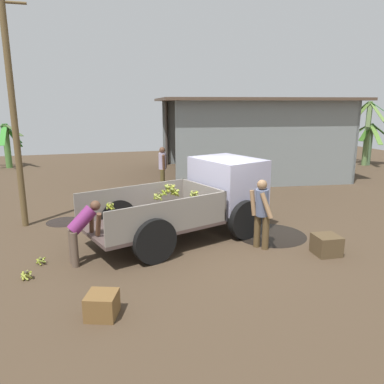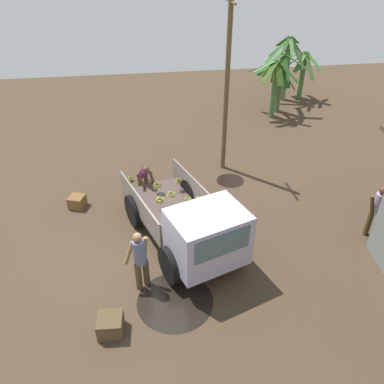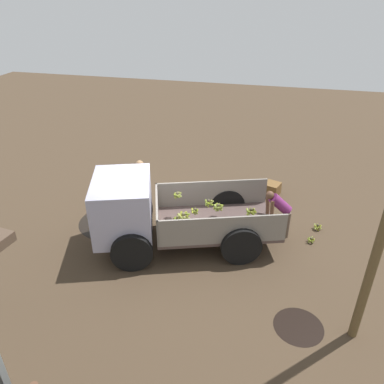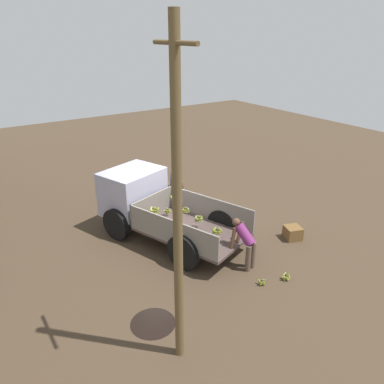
{
  "view_description": "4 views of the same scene",
  "coord_description": "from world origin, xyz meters",
  "px_view_note": "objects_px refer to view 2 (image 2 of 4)",
  "views": [
    {
      "loc": [
        -2.89,
        -8.57,
        3.38
      ],
      "look_at": [
        -0.43,
        0.12,
        1.21
      ],
      "focal_mm": 35.0,
      "sensor_mm": 36.0,
      "label": 1
    },
    {
      "loc": [
        7.72,
        -0.73,
        7.25
      ],
      "look_at": [
        -1.4,
        0.66,
        1.14
      ],
      "focal_mm": 35.0,
      "sensor_mm": 36.0,
      "label": 2
    },
    {
      "loc": [
        -2.8,
        8.04,
        6.04
      ],
      "look_at": [
        -0.77,
        -0.31,
        1.24
      ],
      "focal_mm": 35.0,
      "sensor_mm": 36.0,
      "label": 3
    },
    {
      "loc": [
        -9.48,
        5.31,
        5.94
      ],
      "look_at": [
        -0.46,
        -0.76,
        1.26
      ],
      "focal_mm": 35.0,
      "sensor_mm": 36.0,
      "label": 4
    }
  ],
  "objects_px": {
    "cargo_truck": "(197,230)",
    "person_foreground_visitor": "(140,258)",
    "utility_pole": "(227,86)",
    "banana_bunch_on_ground_0": "(130,179)",
    "person_worker_loading": "(144,177)",
    "person_bystander_near_shed": "(377,209)",
    "banana_bunch_on_ground_1": "(149,180)",
    "wooden_crate_0": "(77,202)",
    "wooden_crate_1": "(111,325)"
  },
  "relations": [
    {
      "from": "cargo_truck",
      "to": "person_foreground_visitor",
      "type": "distance_m",
      "value": 1.69
    },
    {
      "from": "cargo_truck",
      "to": "utility_pole",
      "type": "height_order",
      "value": "utility_pole"
    },
    {
      "from": "cargo_truck",
      "to": "banana_bunch_on_ground_0",
      "type": "bearing_deg",
      "value": -177.37
    },
    {
      "from": "cargo_truck",
      "to": "person_foreground_visitor",
      "type": "bearing_deg",
      "value": -82.75
    },
    {
      "from": "person_worker_loading",
      "to": "person_bystander_near_shed",
      "type": "relative_size",
      "value": 0.8
    },
    {
      "from": "banana_bunch_on_ground_1",
      "to": "wooden_crate_0",
      "type": "height_order",
      "value": "wooden_crate_0"
    },
    {
      "from": "banana_bunch_on_ground_0",
      "to": "banana_bunch_on_ground_1",
      "type": "bearing_deg",
      "value": 73.21
    },
    {
      "from": "cargo_truck",
      "to": "banana_bunch_on_ground_0",
      "type": "distance_m",
      "value": 4.8
    },
    {
      "from": "banana_bunch_on_ground_0",
      "to": "wooden_crate_1",
      "type": "bearing_deg",
      "value": -4.64
    },
    {
      "from": "banana_bunch_on_ground_1",
      "to": "wooden_crate_0",
      "type": "xyz_separation_m",
      "value": [
        1.17,
        -2.41,
        0.11
      ]
    },
    {
      "from": "banana_bunch_on_ground_1",
      "to": "wooden_crate_1",
      "type": "bearing_deg",
      "value": -10.76
    },
    {
      "from": "cargo_truck",
      "to": "person_bystander_near_shed",
      "type": "bearing_deg",
      "value": 73.39
    },
    {
      "from": "utility_pole",
      "to": "banana_bunch_on_ground_0",
      "type": "distance_m",
      "value": 4.76
    },
    {
      "from": "utility_pole",
      "to": "wooden_crate_0",
      "type": "bearing_deg",
      "value": -70.67
    },
    {
      "from": "person_worker_loading",
      "to": "wooden_crate_1",
      "type": "distance_m",
      "value": 5.44
    },
    {
      "from": "person_foreground_visitor",
      "to": "wooden_crate_0",
      "type": "bearing_deg",
      "value": -4.99
    },
    {
      "from": "person_worker_loading",
      "to": "banana_bunch_on_ground_1",
      "type": "xyz_separation_m",
      "value": [
        -0.89,
        0.16,
        -0.7
      ]
    },
    {
      "from": "cargo_truck",
      "to": "banana_bunch_on_ground_0",
      "type": "xyz_separation_m",
      "value": [
        -4.38,
        -1.74,
        -0.92
      ]
    },
    {
      "from": "banana_bunch_on_ground_1",
      "to": "wooden_crate_1",
      "type": "xyz_separation_m",
      "value": [
        6.21,
        -1.18,
        0.13
      ]
    },
    {
      "from": "cargo_truck",
      "to": "person_foreground_visitor",
      "type": "xyz_separation_m",
      "value": [
        0.74,
        -1.51,
        -0.1
      ]
    },
    {
      "from": "cargo_truck",
      "to": "wooden_crate_0",
      "type": "xyz_separation_m",
      "value": [
        -3.01,
        -3.48,
        -0.82
      ]
    },
    {
      "from": "person_foreground_visitor",
      "to": "banana_bunch_on_ground_1",
      "type": "bearing_deg",
      "value": -37.75
    },
    {
      "from": "person_bystander_near_shed",
      "to": "banana_bunch_on_ground_1",
      "type": "relative_size",
      "value": 7.94
    },
    {
      "from": "person_bystander_near_shed",
      "to": "wooden_crate_1",
      "type": "bearing_deg",
      "value": -57.1
    },
    {
      "from": "banana_bunch_on_ground_0",
      "to": "person_foreground_visitor",
      "type": "bearing_deg",
      "value": 2.55
    },
    {
      "from": "person_worker_loading",
      "to": "banana_bunch_on_ground_1",
      "type": "height_order",
      "value": "person_worker_loading"
    },
    {
      "from": "person_foreground_visitor",
      "to": "banana_bunch_on_ground_1",
      "type": "relative_size",
      "value": 7.85
    },
    {
      "from": "wooden_crate_0",
      "to": "wooden_crate_1",
      "type": "relative_size",
      "value": 0.87
    },
    {
      "from": "person_foreground_visitor",
      "to": "banana_bunch_on_ground_0",
      "type": "height_order",
      "value": "person_foreground_visitor"
    },
    {
      "from": "person_bystander_near_shed",
      "to": "banana_bunch_on_ground_0",
      "type": "bearing_deg",
      "value": -104.36
    },
    {
      "from": "wooden_crate_0",
      "to": "wooden_crate_1",
      "type": "bearing_deg",
      "value": 13.68
    },
    {
      "from": "wooden_crate_1",
      "to": "person_worker_loading",
      "type": "bearing_deg",
      "value": 169.17
    },
    {
      "from": "person_bystander_near_shed",
      "to": "cargo_truck",
      "type": "bearing_deg",
      "value": -71.33
    },
    {
      "from": "person_bystander_near_shed",
      "to": "wooden_crate_1",
      "type": "distance_m",
      "value": 7.9
    },
    {
      "from": "person_bystander_near_shed",
      "to": "banana_bunch_on_ground_1",
      "type": "height_order",
      "value": "person_bystander_near_shed"
    },
    {
      "from": "utility_pole",
      "to": "person_foreground_visitor",
      "type": "distance_m",
      "value": 6.93
    },
    {
      "from": "banana_bunch_on_ground_1",
      "to": "wooden_crate_1",
      "type": "distance_m",
      "value": 6.32
    },
    {
      "from": "person_bystander_near_shed",
      "to": "utility_pole",
      "type": "bearing_deg",
      "value": -127.2
    },
    {
      "from": "person_bystander_near_shed",
      "to": "banana_bunch_on_ground_1",
      "type": "xyz_separation_m",
      "value": [
        -3.96,
        -6.36,
        -0.84
      ]
    },
    {
      "from": "person_foreground_visitor",
      "to": "banana_bunch_on_ground_1",
      "type": "height_order",
      "value": "person_foreground_visitor"
    },
    {
      "from": "banana_bunch_on_ground_0",
      "to": "wooden_crate_0",
      "type": "bearing_deg",
      "value": -51.96
    },
    {
      "from": "person_bystander_near_shed",
      "to": "banana_bunch_on_ground_1",
      "type": "distance_m",
      "value": 7.54
    },
    {
      "from": "cargo_truck",
      "to": "banana_bunch_on_ground_0",
      "type": "relative_size",
      "value": 21.39
    },
    {
      "from": "person_foreground_visitor",
      "to": "cargo_truck",
      "type": "bearing_deg",
      "value": -96.48
    },
    {
      "from": "cargo_truck",
      "to": "person_worker_loading",
      "type": "height_order",
      "value": "cargo_truck"
    },
    {
      "from": "wooden_crate_1",
      "to": "banana_bunch_on_ground_1",
      "type": "bearing_deg",
      "value": 169.24
    },
    {
      "from": "wooden_crate_0",
      "to": "wooden_crate_1",
      "type": "xyz_separation_m",
      "value": [
        5.04,
        1.23,
        0.03
      ]
    },
    {
      "from": "cargo_truck",
      "to": "wooden_crate_1",
      "type": "xyz_separation_m",
      "value": [
        2.03,
        -2.26,
        -0.8
      ]
    },
    {
      "from": "person_bystander_near_shed",
      "to": "wooden_crate_0",
      "type": "bearing_deg",
      "value": -91.38
    },
    {
      "from": "utility_pole",
      "to": "wooden_crate_1",
      "type": "height_order",
      "value": "utility_pole"
    }
  ]
}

